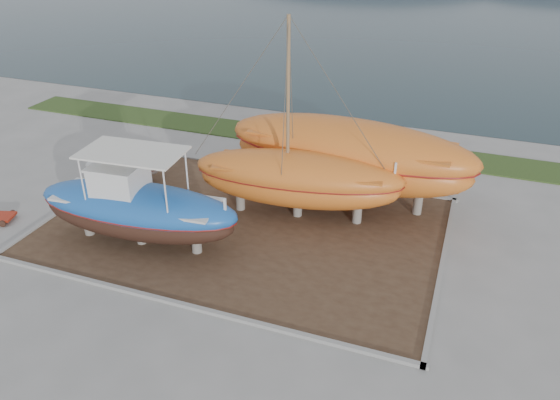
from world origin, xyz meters
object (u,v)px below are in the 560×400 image
at_px(blue_caique, 136,199).
at_px(orange_bare_hull, 348,162).
at_px(white_dinghy, 123,170).
at_px(orange_sailboat, 299,124).

xyz_separation_m(blue_caique, orange_bare_hull, (7.56, 7.20, -0.16)).
relative_size(blue_caique, orange_bare_hull, 0.73).
height_order(white_dinghy, orange_sailboat, orange_sailboat).
bearing_deg(orange_bare_hull, blue_caique, -132.59).
xyz_separation_m(white_dinghy, orange_bare_hull, (11.95, 2.14, 1.45)).
distance_m(orange_sailboat, orange_bare_hull, 4.03).
xyz_separation_m(blue_caique, orange_sailboat, (5.76, 4.74, 2.48)).
distance_m(blue_caique, orange_bare_hull, 10.44).
height_order(blue_caique, orange_sailboat, orange_sailboat).
relative_size(white_dinghy, orange_bare_hull, 0.33).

